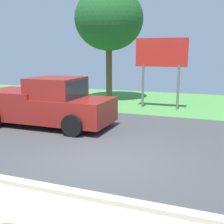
{
  "coord_description": "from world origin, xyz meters",
  "views": [
    {
      "loc": [
        2.84,
        -6.76,
        2.78
      ],
      "look_at": [
        -0.15,
        1.0,
        1.1
      ],
      "focal_mm": 47.02,
      "sensor_mm": 36.0,
      "label": 1
    }
  ],
  "objects": [
    {
      "name": "ground_plane",
      "position": [
        0.0,
        2.95,
        -0.05
      ],
      "size": [
        40.0,
        22.0,
        0.2
      ],
      "color": "#424244"
    },
    {
      "name": "pickup_truck",
      "position": [
        -3.52,
        2.72,
        0.87
      ],
      "size": [
        5.2,
        2.28,
        1.88
      ],
      "rotation": [
        0.0,
        0.0,
        -0.12
      ],
      "color": "maroon",
      "rests_on": "ground_plane"
    },
    {
      "name": "roadside_billboard",
      "position": [
        -0.19,
        7.89,
        2.55
      ],
      "size": [
        2.6,
        0.12,
        3.5
      ],
      "color": "slate",
      "rests_on": "ground_plane"
    },
    {
      "name": "tree_center_back",
      "position": [
        -3.66,
        9.63,
        4.67
      ],
      "size": [
        3.97,
        3.97,
        6.5
      ],
      "color": "brown",
      "rests_on": "ground_plane"
    }
  ]
}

